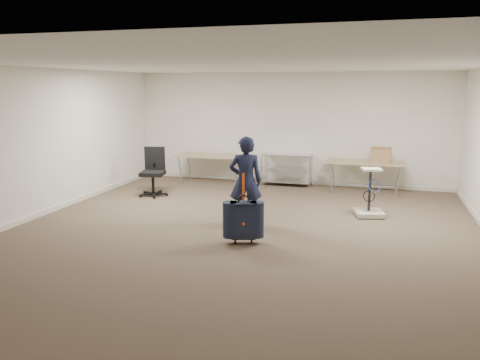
% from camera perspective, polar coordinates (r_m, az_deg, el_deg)
% --- Properties ---
extents(ground, '(9.00, 9.00, 0.00)m').
position_cam_1_polar(ground, '(7.89, -0.03, -6.76)').
color(ground, '#4A3C2D').
rests_on(ground, ground).
extents(room_shell, '(8.00, 9.00, 9.00)m').
position_cam_1_polar(room_shell, '(9.16, 2.39, -3.87)').
color(room_shell, silver).
rests_on(room_shell, ground).
extents(folding_table_left, '(1.80, 0.75, 0.73)m').
position_cam_1_polar(folding_table_left, '(11.98, -3.48, 2.83)').
color(folding_table_left, '#9A855E').
rests_on(folding_table_left, ground).
extents(folding_table_right, '(1.80, 0.75, 0.73)m').
position_cam_1_polar(folding_table_right, '(11.29, 15.01, 1.93)').
color(folding_table_right, '#9A855E').
rests_on(folding_table_right, ground).
extents(wire_shelf, '(1.22, 0.47, 0.80)m').
position_cam_1_polar(wire_shelf, '(11.77, 5.70, 1.46)').
color(wire_shelf, silver).
rests_on(wire_shelf, ground).
extents(person, '(0.67, 0.54, 1.60)m').
position_cam_1_polar(person, '(8.30, 0.68, -0.13)').
color(person, black).
rests_on(person, ground).
extents(suitcase, '(0.47, 0.36, 1.14)m').
position_cam_1_polar(suitcase, '(7.38, 0.41, -4.90)').
color(suitcase, black).
rests_on(suitcase, ground).
extents(office_chair, '(0.66, 0.66, 1.10)m').
position_cam_1_polar(office_chair, '(10.83, -10.51, -0.13)').
color(office_chair, black).
rests_on(office_chair, ground).
extents(equipment_cart, '(0.61, 0.61, 0.93)m').
position_cam_1_polar(equipment_cart, '(9.30, 15.52, -2.81)').
color(equipment_cart, beige).
rests_on(equipment_cart, ground).
extents(cardboard_box, '(0.47, 0.37, 0.33)m').
position_cam_1_polar(cardboard_box, '(11.30, 16.78, 2.97)').
color(cardboard_box, '#9B7048').
rests_on(cardboard_box, folding_table_right).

